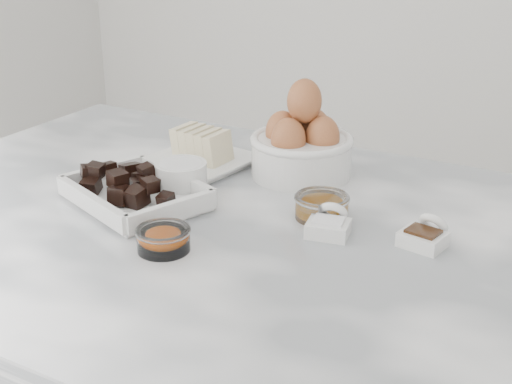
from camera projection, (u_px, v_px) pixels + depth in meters
marble_slab at (234, 234)px, 1.04m from camera, size 1.20×0.80×0.04m
chocolate_dish at (135, 189)px, 1.09m from camera, size 0.26×0.23×0.06m
butter_plate at (199, 151)px, 1.25m from camera, size 0.19×0.19×0.07m
sugar_ramekin at (181, 176)px, 1.13m from camera, size 0.08×0.08×0.05m
egg_bowl at (302, 145)px, 1.19m from camera, size 0.17×0.17×0.17m
honey_bowl at (322, 206)px, 1.04m from camera, size 0.08×0.08×0.04m
zest_bowl at (163, 238)px, 0.95m from camera, size 0.08×0.08×0.03m
vanilla_spoon at (425, 235)px, 0.96m from camera, size 0.06×0.08×0.04m
salt_spoon at (329, 224)px, 0.99m from camera, size 0.07×0.08×0.04m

